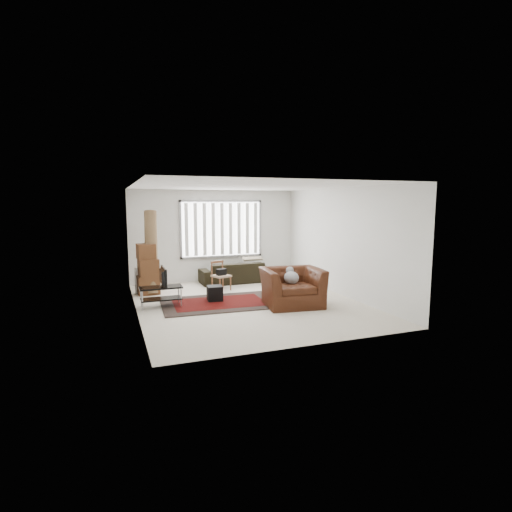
% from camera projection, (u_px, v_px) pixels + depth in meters
% --- Properties ---
extents(room, '(6.00, 6.02, 2.71)m').
position_uv_depth(room, '(242.00, 227.00, 9.59)').
color(room, beige).
rests_on(room, ground).
extents(persian_rug, '(2.72, 1.89, 0.02)m').
position_uv_depth(persian_rug, '(219.00, 303.00, 9.31)').
color(persian_rug, black).
rests_on(persian_rug, ground).
extents(tv_stand, '(0.93, 0.42, 0.47)m').
position_uv_depth(tv_stand, '(161.00, 292.00, 8.94)').
color(tv_stand, black).
rests_on(tv_stand, ground).
extents(tv, '(0.10, 0.76, 0.43)m').
position_uv_depth(tv, '(160.00, 277.00, 8.90)').
color(tv, black).
rests_on(tv, tv_stand).
extents(subwoofer, '(0.38, 0.38, 0.35)m').
position_uv_depth(subwoofer, '(215.00, 293.00, 9.48)').
color(subwoofer, black).
rests_on(subwoofer, persian_rug).
extents(moving_boxes, '(0.57, 0.54, 1.29)m').
position_uv_depth(moving_boxes, '(148.00, 271.00, 10.19)').
color(moving_boxes, '#56331B').
rests_on(moving_boxes, ground).
extents(white_flatpack, '(0.55, 0.22, 0.68)m').
position_uv_depth(white_flatpack, '(146.00, 280.00, 10.30)').
color(white_flatpack, silver).
rests_on(white_flatpack, ground).
extents(rolled_rug, '(0.43, 0.83, 2.15)m').
position_uv_depth(rolled_rug, '(151.00, 252.00, 10.26)').
color(rolled_rug, brown).
rests_on(rolled_rug, ground).
extents(sofa, '(2.06, 0.91, 0.79)m').
position_uv_depth(sofa, '(235.00, 269.00, 11.72)').
color(sofa, black).
rests_on(sofa, ground).
extents(side_chair, '(0.53, 0.53, 0.78)m').
position_uv_depth(side_chair, '(221.00, 274.00, 10.66)').
color(side_chair, '#947861').
rests_on(side_chair, ground).
extents(armchair, '(1.44, 1.29, 0.97)m').
position_uv_depth(armchair, '(292.00, 284.00, 9.06)').
color(armchair, '#3E1A0C').
rests_on(armchair, ground).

